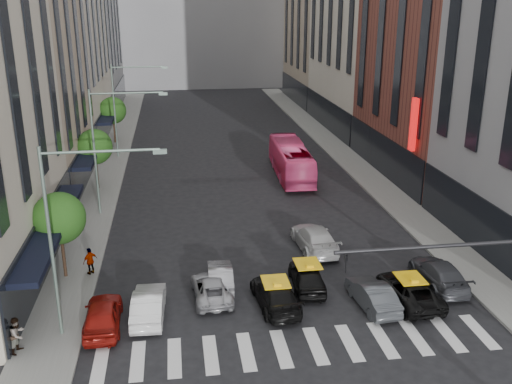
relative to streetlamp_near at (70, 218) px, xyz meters
name	(u,v)px	position (x,y,z in m)	size (l,w,h in m)	color
ground	(311,367)	(10.04, -4.00, -5.90)	(160.00, 160.00, 0.00)	black
sidewalk_left	(107,175)	(-1.46, 26.00, -5.83)	(3.00, 96.00, 0.15)	slate
sidewalk_right	(355,164)	(21.54, 26.00, -5.83)	(3.00, 96.00, 0.15)	slate
building_left_b	(20,39)	(-6.96, 24.00, 6.10)	(8.00, 16.00, 24.00)	tan
building_right_b	(437,24)	(27.04, 23.00, 7.10)	(8.00, 18.00, 26.00)	brown
building_right_d	(323,6)	(27.04, 61.00, 8.10)	(8.00, 18.00, 28.00)	tan
tree_near	(59,218)	(-1.76, 6.00, -2.25)	(2.88, 2.88, 4.95)	black
tree_mid	(95,147)	(-1.76, 22.00, -2.25)	(2.88, 2.88, 4.95)	black
tree_far	(113,110)	(-1.76, 38.00, -2.25)	(2.88, 2.88, 4.95)	black
streetlamp_near	(70,218)	(0.00, 0.00, 0.00)	(5.38, 0.25, 9.00)	gray
streetlamp_mid	(107,136)	(0.00, 16.00, 0.00)	(5.38, 0.25, 9.00)	gray
streetlamp_far	(124,98)	(0.00, 32.00, 0.00)	(5.38, 0.25, 9.00)	gray
traffic_signal	(504,272)	(17.74, -5.00, -1.43)	(10.10, 0.20, 6.00)	black
liberty_sign	(414,125)	(22.64, 16.00, 0.10)	(0.30, 0.70, 4.00)	red
car_red	(103,315)	(0.90, 0.43, -5.18)	(1.71, 4.25, 1.45)	maroon
car_white_front	(149,304)	(3.04, 1.12, -5.20)	(1.50, 4.29, 1.42)	silver
car_silver	(212,288)	(6.26, 2.60, -5.32)	(1.93, 4.19, 1.17)	#A4A5AA
taxi_left	(275,294)	(9.44, 1.27, -5.22)	(1.91, 4.70, 1.36)	black
taxi_center	(307,276)	(11.49, 2.93, -5.19)	(1.69, 4.20, 1.43)	black
car_grey_mid	(372,295)	(14.34, 0.49, -5.22)	(1.44, 4.12, 1.36)	#3C3F43
taxi_right	(409,290)	(16.41, 0.73, -5.24)	(2.20, 4.76, 1.32)	black
car_grey_curb	(439,273)	(18.74, 2.23, -5.20)	(1.96, 4.83, 1.40)	#3F4147
car_row2_left	(220,276)	(6.82, 3.83, -5.28)	(1.33, 3.80, 1.25)	#9A999E
car_row2_right	(314,238)	(13.12, 7.88, -5.15)	(2.12, 5.21, 1.51)	silver
bus	(291,160)	(14.77, 23.32, -4.39)	(2.54, 10.87, 3.03)	#F34787
pedestrian_near	(17,335)	(-2.56, -1.24, -4.91)	(0.82, 0.64, 1.69)	gray
pedestrian_far	(90,261)	(-0.36, 6.08, -4.96)	(0.93, 0.39, 1.58)	gray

